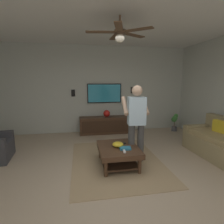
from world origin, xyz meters
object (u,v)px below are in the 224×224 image
tv (104,93)px  wall_speaker_left (133,90)px  person_standing (136,119)px  bowl (118,144)px  wall_speaker_right (73,93)px  ceiling_fan (120,34)px  potted_plant_short (175,121)px  coffee_table (118,152)px  vase_round (107,113)px  remote_white (124,151)px  remote_black (123,144)px  media_console (106,125)px  book (125,148)px

tv → wall_speaker_left: tv is taller
person_standing → bowl: size_ratio=7.27×
wall_speaker_right → ceiling_fan: (-2.78, -0.94, 1.21)m
person_standing → potted_plant_short: person_standing is taller
coffee_table → person_standing: person_standing is taller
vase_round → remote_white: bearing=178.5°
remote_white → remote_black: (0.40, -0.07, 0.00)m
remote_white → ceiling_fan: size_ratio=0.13×
coffee_table → media_console: size_ratio=0.59×
person_standing → remote_black: (-0.02, 0.29, -0.52)m
coffee_table → remote_black: remote_black is taller
media_console → book: size_ratio=7.73×
remote_black → wall_speaker_left: size_ratio=0.68×
remote_black → vase_round: vase_round is taller
person_standing → wall_speaker_left: size_ratio=7.45×
remote_black → book: bearing=51.3°
media_console → remote_black: (-2.26, -0.05, 0.14)m
potted_plant_short → ceiling_fan: 4.04m
bowl → wall_speaker_right: 2.93m
person_standing → potted_plant_short: 2.95m
coffee_table → wall_speaker_right: bearing=19.8°
tv → bowl: tv is taller
media_console → bowl: size_ratio=7.53×
media_console → book: (-2.53, -0.03, 0.14)m
tv → wall_speaker_right: (0.01, 1.03, 0.02)m
remote_black → wall_speaker_right: (2.51, 1.07, 0.92)m
book → wall_speaker_right: wall_speaker_right is taller
tv → book: bearing=0.6°
tv → wall_speaker_right: tv is taller
wall_speaker_left → ceiling_fan: ceiling_fan is taller
wall_speaker_right → remote_white: bearing=-161.0°
person_standing → wall_speaker_right: bearing=32.6°
bowl → remote_white: 0.29m
person_standing → ceiling_fan: 1.69m
media_console → ceiling_fan: 3.40m
remote_black → ceiling_fan: (-0.27, 0.13, 2.13)m
media_console → wall_speaker_left: (0.25, -0.99, 1.13)m
bowl → vase_round: size_ratio=1.03×
media_console → ceiling_fan: bearing=-2.0°
coffee_table → wall_speaker_left: (2.63, -1.07, 1.11)m
coffee_table → bowl: (-0.00, 0.01, 0.16)m
media_console → potted_plant_short: size_ratio=2.77×
tv → book: (-2.77, -0.03, -0.90)m
media_console → vase_round: (0.03, -0.04, 0.39)m
coffee_table → media_console: bearing=-1.9°
person_standing → wall_speaker_left: bearing=-10.7°
tv → bowl: bearing=-1.9°
tv → vase_round: 0.69m
book → ceiling_fan: bearing=5.7°
tv → book: tv is taller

